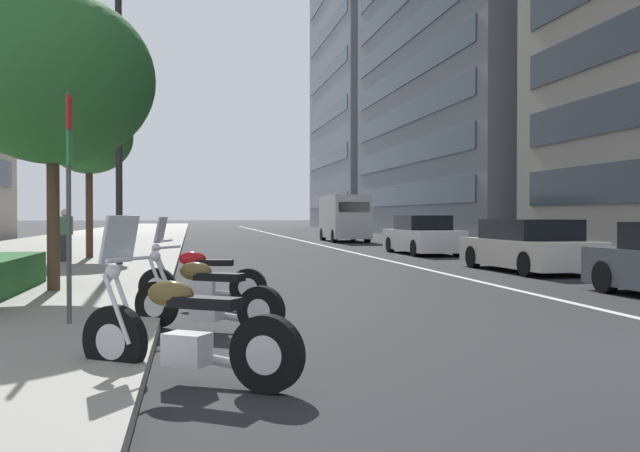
{
  "coord_description": "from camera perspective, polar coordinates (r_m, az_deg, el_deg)",
  "views": [
    {
      "loc": [
        -5.92,
        6.35,
        1.49
      ],
      "look_at": [
        16.73,
        2.19,
        1.13
      ],
      "focal_mm": 39.59,
      "sensor_mm": 36.0,
      "label": 1
    }
  ],
  "objects": [
    {
      "name": "lane_centre_stripe",
      "position": [
        41.44,
        -1.57,
        -1.17
      ],
      "size": [
        110.0,
        0.16,
        0.01
      ],
      "primitive_type": "cube",
      "color": "silver",
      "rests_on": "ground"
    },
    {
      "name": "motorcycle_nearest_camera",
      "position": [
        11.82,
        -9.68,
        -4.25
      ],
      "size": [
        0.76,
        2.1,
        1.46
      ],
      "rotation": [
        0.0,
        0.0,
        1.33
      ],
      "color": "black",
      "rests_on": "ground"
    },
    {
      "name": "delivery_van_ahead",
      "position": [
        39.74,
        1.97,
        0.72
      ],
      "size": [
        5.19,
        2.12,
        2.58
      ],
      "rotation": [
        0.0,
        0.0,
        -0.01
      ],
      "color": "silver",
      "rests_on": "ground"
    },
    {
      "name": "office_tower_near_left",
      "position": [
        83.09,
        6.1,
        13.3
      ],
      "size": [
        23.54,
        15.93,
        38.72
      ],
      "color": "gray",
      "rests_on": "ground"
    },
    {
      "name": "sidewalk_right_plaza",
      "position": [
        36.3,
        -18.4,
        -1.4
      ],
      "size": [
        160.0,
        9.33,
        0.15
      ],
      "primitive_type": "cube",
      "color": "gray",
      "rests_on": "ground"
    },
    {
      "name": "motorcycle_second_in_row",
      "position": [
        6.39,
        -11.0,
        -8.53
      ],
      "size": [
        1.33,
        1.93,
        1.49
      ],
      "rotation": [
        0.0,
        0.0,
        0.99
      ],
      "color": "black",
      "rests_on": "ground"
    },
    {
      "name": "parking_sign_by_curb",
      "position": [
        9.25,
        -19.62,
        3.58
      ],
      "size": [
        0.32,
        0.06,
        2.85
      ],
      "color": "#47494C",
      "rests_on": "sidewalk_right_plaza"
    },
    {
      "name": "pedestrian_on_plaza",
      "position": [
        21.75,
        -19.93,
        -0.72
      ],
      "size": [
        0.41,
        0.47,
        1.51
      ],
      "rotation": [
        0.0,
        0.0,
        3.62
      ],
      "color": "#2D2D33",
      "rests_on": "sidewalk_right_plaza"
    },
    {
      "name": "car_far_down_avenue",
      "position": [
        27.15,
        8.27,
        -0.83
      ],
      "size": [
        4.71,
        1.86,
        1.48
      ],
      "rotation": [
        0.0,
        0.0,
        0.01
      ],
      "color": "silver",
      "rests_on": "ground"
    },
    {
      "name": "motorcycle_far_end_row",
      "position": [
        9.16,
        -9.24,
        -5.9
      ],
      "size": [
        1.27,
        1.88,
        1.09
      ],
      "rotation": [
        0.0,
        0.0,
        1.0
      ],
      "color": "black",
      "rests_on": "ground"
    },
    {
      "name": "street_lamp_with_banners",
      "position": [
        20.38,
        -15.26,
        11.9
      ],
      "size": [
        1.26,
        2.01,
        9.0
      ],
      "color": "#232326",
      "rests_on": "sidewalk_right_plaza"
    },
    {
      "name": "car_lead_in_lane",
      "position": [
        19.37,
        16.46,
        -1.61
      ],
      "size": [
        4.62,
        2.04,
        1.38
      ],
      "rotation": [
        0.0,
        0.0,
        0.04
      ],
      "color": "beige",
      "rests_on": "ground"
    },
    {
      "name": "street_tree_by_lamp_post",
      "position": [
        23.45,
        -18.17,
        6.8
      ],
      "size": [
        2.71,
        2.71,
        4.94
      ],
      "color": "#473323",
      "rests_on": "sidewalk_right_plaza"
    },
    {
      "name": "street_tree_near_plaza_corner",
      "position": [
        13.61,
        -20.81,
        11.07
      ],
      "size": [
        3.58,
        3.58,
        5.29
      ],
      "color": "#473323",
      "rests_on": "sidewalk_right_plaza"
    }
  ]
}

